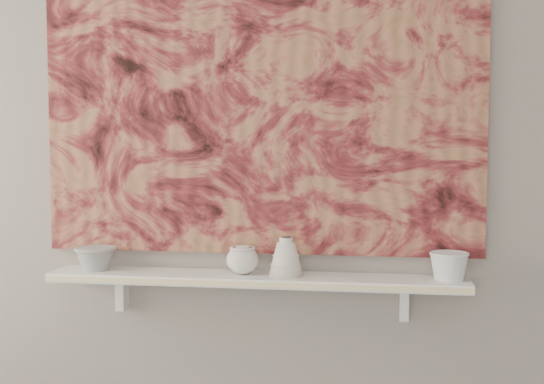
% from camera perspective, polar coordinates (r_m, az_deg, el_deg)
% --- Properties ---
extents(wall_back, '(3.60, 0.00, 3.60)m').
position_cam_1_polar(wall_back, '(2.58, -0.88, 3.34)').
color(wall_back, gray).
rests_on(wall_back, floor).
extents(shelf, '(1.40, 0.18, 0.03)m').
position_cam_1_polar(shelf, '(2.54, -1.23, -6.57)').
color(shelf, white).
rests_on(shelf, wall_back).
extents(shelf_stripe, '(1.40, 0.01, 0.02)m').
position_cam_1_polar(shelf_stripe, '(2.45, -1.61, -6.98)').
color(shelf_stripe, beige).
rests_on(shelf_stripe, shelf).
extents(bracket_left, '(0.03, 0.06, 0.12)m').
position_cam_1_polar(bracket_left, '(2.74, -11.23, -7.44)').
color(bracket_left, white).
rests_on(bracket_left, wall_back).
extents(bracket_right, '(0.03, 0.06, 0.12)m').
position_cam_1_polar(bracket_right, '(2.58, 9.92, -8.15)').
color(bracket_right, white).
rests_on(bracket_right, wall_back).
extents(painting, '(1.50, 0.02, 1.10)m').
position_cam_1_polar(painting, '(2.57, -0.94, 7.57)').
color(painting, maroon).
rests_on(painting, wall_back).
extents(house_motif, '(0.09, 0.00, 0.08)m').
position_cam_1_polar(house_motif, '(2.53, 9.13, 0.58)').
color(house_motif, black).
rests_on(house_motif, painting).
extents(bowl_grey, '(0.18, 0.18, 0.08)m').
position_cam_1_polar(bowl_grey, '(2.68, -13.15, -4.87)').
color(bowl_grey, gray).
rests_on(bowl_grey, shelf).
extents(cup_cream, '(0.13, 0.13, 0.10)m').
position_cam_1_polar(cup_cream, '(2.53, -2.24, -5.13)').
color(cup_cream, beige).
rests_on(cup_cream, shelf).
extents(bell_vessel, '(0.13, 0.13, 0.13)m').
position_cam_1_polar(bell_vessel, '(2.51, 1.06, -4.87)').
color(bell_vessel, silver).
rests_on(bell_vessel, shelf).
extents(bowl_white, '(0.16, 0.16, 0.09)m').
position_cam_1_polar(bowl_white, '(2.50, 13.19, -5.44)').
color(bowl_white, silver).
rests_on(bowl_white, shelf).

